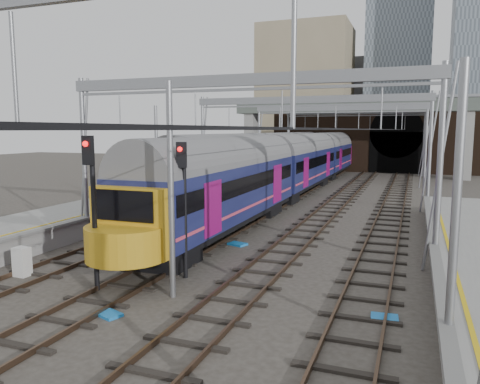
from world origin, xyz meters
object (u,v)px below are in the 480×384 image
at_px(train_main, 320,157).
at_px(signal_near_centre, 184,194).
at_px(train_second, 285,156).
at_px(relay_cabinet, 22,262).
at_px(signal_near_left, 92,196).

height_order(train_main, signal_near_centre, train_main).
bearing_deg(train_second, relay_cabinet, -90.61).
relative_size(train_second, relay_cabinet, 48.15).
xyz_separation_m(train_second, signal_near_centre, (5.48, -34.71, 0.52)).
xyz_separation_m(train_second, relay_cabinet, (-0.39, -36.62, -2.10)).
distance_m(signal_near_centre, relay_cabinet, 6.70).
height_order(signal_near_left, relay_cabinet, signal_near_left).
bearing_deg(signal_near_centre, signal_near_left, -149.95).
bearing_deg(train_second, signal_near_centre, -81.03).
bearing_deg(signal_near_centre, train_main, 76.98).
height_order(train_second, signal_near_left, signal_near_left).
bearing_deg(train_main, relay_cabinet, -97.00).
distance_m(signal_near_left, relay_cabinet, 4.57).
relative_size(signal_near_left, relay_cabinet, 4.79).
xyz_separation_m(signal_near_left, relay_cabinet, (-3.63, 0.37, -2.75)).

